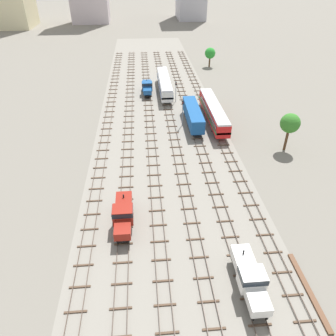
% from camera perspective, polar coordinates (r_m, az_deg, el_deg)
% --- Properties ---
extents(ground_plane, '(480.00, 480.00, 0.00)m').
position_cam_1_polar(ground_plane, '(69.46, -1.31, 7.58)').
color(ground_plane, slate).
extents(ballast_bed, '(27.35, 176.00, 0.01)m').
position_cam_1_polar(ballast_bed, '(69.46, -1.31, 7.59)').
color(ballast_bed, gray).
rests_on(ballast_bed, ground).
extents(track_far_left, '(2.40, 126.00, 0.29)m').
position_cam_1_polar(track_far_left, '(70.65, -10.94, 7.55)').
color(track_far_left, '#47382D').
rests_on(track_far_left, ground).
extents(track_left, '(2.40, 126.00, 0.29)m').
position_cam_1_polar(track_left, '(70.28, -7.13, 7.77)').
color(track_left, '#47382D').
rests_on(track_left, ground).
extents(track_centre_left, '(2.40, 126.00, 0.29)m').
position_cam_1_polar(track_centre_left, '(70.21, -3.29, 7.96)').
color(track_centre_left, '#47382D').
rests_on(track_centre_left, ground).
extents(track_centre, '(2.40, 126.00, 0.29)m').
position_cam_1_polar(track_centre, '(70.46, 0.55, 8.12)').
color(track_centre, '#47382D').
rests_on(track_centre, ground).
extents(track_centre_right, '(2.40, 126.00, 0.29)m').
position_cam_1_polar(track_centre_right, '(71.01, 4.34, 8.23)').
color(track_centre_right, '#47382D').
rests_on(track_centre_right, ground).
extents(track_right, '(2.40, 126.00, 0.29)m').
position_cam_1_polar(track_right, '(71.86, 8.06, 8.31)').
color(track_right, '#47382D').
rests_on(track_right, ground).
extents(shunter_loco_centre_right_nearest, '(2.74, 8.46, 3.10)m').
position_cam_1_polar(shunter_loco_centre_right_nearest, '(37.15, 14.62, -18.59)').
color(shunter_loco_centre_right_nearest, white).
rests_on(shunter_loco_centre_right_nearest, ground).
extents(shunter_loco_left_near, '(2.74, 8.46, 3.10)m').
position_cam_1_polar(shunter_loco_left_near, '(43.33, -8.08, -8.21)').
color(shunter_loco_left_near, maroon).
rests_on(shunter_loco_left_near, ground).
extents(freight_boxcar_centre_right_mid, '(2.87, 14.00, 3.60)m').
position_cam_1_polar(freight_boxcar_centre_right_mid, '(69.25, 4.54, 9.64)').
color(freight_boxcar_centre_right_mid, '#194C8C').
rests_on(freight_boxcar_centre_right_mid, ground).
extents(diesel_railcar_right_midfar, '(2.96, 20.50, 3.80)m').
position_cam_1_polar(diesel_railcar_right_midfar, '(70.95, 8.20, 10.14)').
color(diesel_railcar_right_midfar, red).
rests_on(diesel_railcar_right_midfar, ground).
extents(shunter_loco_centre_left_far, '(2.74, 8.46, 3.10)m').
position_cam_1_polar(shunter_loco_centre_left_far, '(86.59, -3.79, 14.44)').
color(shunter_loco_centre_left_far, '#194C8C').
rests_on(shunter_loco_centre_left_far, ground).
extents(diesel_railcar_centre_farther, '(2.96, 20.50, 3.80)m').
position_cam_1_polar(diesel_railcar_centre_farther, '(87.20, -0.64, 15.06)').
color(diesel_railcar_centre_farther, white).
rests_on(diesel_railcar_centre_farther, ground).
extents(signal_post_nearest, '(0.28, 0.47, 5.89)m').
position_cam_1_polar(signal_post_nearest, '(68.14, 2.65, 10.45)').
color(signal_post_nearest, gray).
rests_on(signal_post_nearest, ground).
extents(signal_post_near, '(0.28, 0.47, 5.31)m').
position_cam_1_polar(signal_post_near, '(80.75, 1.43, 14.06)').
color(signal_post_near, gray).
rests_on(signal_post_near, ground).
extents(lineside_tree_0, '(3.44, 3.44, 6.09)m').
position_cam_1_polar(lineside_tree_0, '(110.57, 7.60, 19.81)').
color(lineside_tree_0, '#4C331E').
rests_on(lineside_tree_0, ground).
extents(lineside_tree_1, '(3.60, 3.60, 7.38)m').
position_cam_1_polar(lineside_tree_1, '(62.05, 21.16, 7.49)').
color(lineside_tree_1, '#4C331E').
rests_on(lineside_tree_1, ground).
extents(spare_rail_bundle, '(0.60, 10.00, 0.24)m').
position_cam_1_polar(spare_rail_bundle, '(40.60, 23.98, -19.43)').
color(spare_rail_bundle, brown).
rests_on(spare_rail_bundle, ground).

